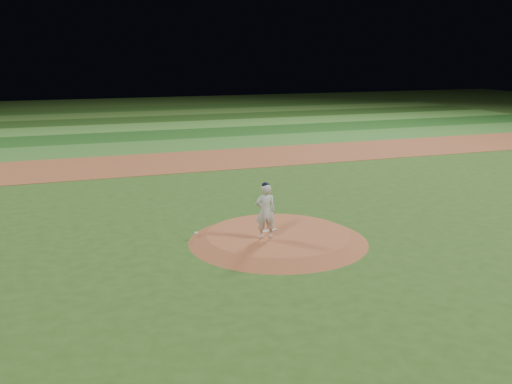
# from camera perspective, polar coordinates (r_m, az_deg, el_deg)

# --- Properties ---
(ground) EXTENTS (120.00, 120.00, 0.00)m
(ground) POSITION_cam_1_polar(r_m,az_deg,el_deg) (17.62, 2.22, -4.93)
(ground) COLOR #2C501A
(ground) RESTS_ON ground
(infield_dirt_band) EXTENTS (70.00, 6.00, 0.02)m
(infield_dirt_band) POSITION_cam_1_polar(r_m,az_deg,el_deg) (30.65, -7.66, 3.03)
(infield_dirt_band) COLOR brown
(infield_dirt_band) RESTS_ON ground
(outfield_stripe_0) EXTENTS (70.00, 5.00, 0.02)m
(outfield_stripe_0) POSITION_cam_1_polar(r_m,az_deg,el_deg) (35.96, -9.55, 4.54)
(outfield_stripe_0) COLOR #336A26
(outfield_stripe_0) RESTS_ON ground
(outfield_stripe_1) EXTENTS (70.00, 5.00, 0.02)m
(outfield_stripe_1) POSITION_cam_1_polar(r_m,az_deg,el_deg) (40.84, -10.85, 5.57)
(outfield_stripe_1) COLOR #1B4A18
(outfield_stripe_1) RESTS_ON ground
(outfield_stripe_2) EXTENTS (70.00, 5.00, 0.02)m
(outfield_stripe_2) POSITION_cam_1_polar(r_m,az_deg,el_deg) (45.74, -11.87, 6.37)
(outfield_stripe_2) COLOR #407B2C
(outfield_stripe_2) RESTS_ON ground
(outfield_stripe_3) EXTENTS (70.00, 5.00, 0.02)m
(outfield_stripe_3) POSITION_cam_1_polar(r_m,az_deg,el_deg) (50.67, -12.70, 7.02)
(outfield_stripe_3) COLOR #1F4215
(outfield_stripe_3) RESTS_ON ground
(outfield_stripe_4) EXTENTS (70.00, 5.00, 0.02)m
(outfield_stripe_4) POSITION_cam_1_polar(r_m,az_deg,el_deg) (55.60, -13.38, 7.55)
(outfield_stripe_4) COLOR #3B6725
(outfield_stripe_4) RESTS_ON ground
(outfield_stripe_5) EXTENTS (70.00, 5.00, 0.02)m
(outfield_stripe_5) POSITION_cam_1_polar(r_m,az_deg,el_deg) (60.55, -13.95, 8.00)
(outfield_stripe_5) COLOR #224917
(outfield_stripe_5) RESTS_ON ground
(pitchers_mound) EXTENTS (5.50, 5.50, 0.25)m
(pitchers_mound) POSITION_cam_1_polar(r_m,az_deg,el_deg) (17.58, 2.22, -4.55)
(pitchers_mound) COLOR #9B5230
(pitchers_mound) RESTS_ON ground
(pitching_rubber) EXTENTS (0.55, 0.25, 0.03)m
(pitching_rubber) POSITION_cam_1_polar(r_m,az_deg,el_deg) (17.76, 1.36, -3.88)
(pitching_rubber) COLOR beige
(pitching_rubber) RESTS_ON pitchers_mound
(rosin_bag) EXTENTS (0.11, 0.11, 0.06)m
(rosin_bag) POSITION_cam_1_polar(r_m,az_deg,el_deg) (17.58, -6.02, -4.08)
(rosin_bag) COLOR white
(rosin_bag) RESTS_ON pitchers_mound
(pitcher_on_mound) EXTENTS (0.65, 0.47, 1.72)m
(pitcher_on_mound) POSITION_cam_1_polar(r_m,az_deg,el_deg) (16.83, 0.95, -1.91)
(pitcher_on_mound) COLOR silver
(pitcher_on_mound) RESTS_ON pitchers_mound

